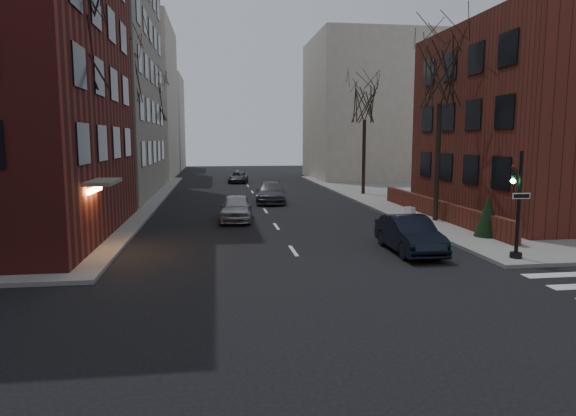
% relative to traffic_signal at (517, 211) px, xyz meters
% --- Properties ---
extents(ground, '(160.00, 160.00, 0.00)m').
position_rel_traffic_signal_xyz_m(ground, '(-7.94, -8.99, -1.91)').
color(ground, black).
rests_on(ground, ground).
extents(building_left_tan, '(18.00, 18.00, 28.00)m').
position_rel_traffic_signal_xyz_m(building_left_tan, '(-24.94, 25.01, 12.09)').
color(building_left_tan, gray).
rests_on(building_left_tan, ground).
extents(building_right_brick, '(12.00, 14.00, 11.00)m').
position_rel_traffic_signal_xyz_m(building_right_brick, '(8.56, 10.01, 3.59)').
color(building_right_brick, '#5C241A').
rests_on(building_right_brick, ground).
extents(low_wall_right, '(0.35, 16.00, 1.00)m').
position_rel_traffic_signal_xyz_m(low_wall_right, '(1.36, 10.01, -1.26)').
color(low_wall_right, '#5C241A').
rests_on(low_wall_right, sidewalk_far_right).
extents(building_distant_la, '(14.00, 16.00, 18.00)m').
position_rel_traffic_signal_xyz_m(building_distant_la, '(-22.94, 46.01, 7.09)').
color(building_distant_la, beige).
rests_on(building_distant_la, ground).
extents(building_distant_ra, '(14.00, 14.00, 16.00)m').
position_rel_traffic_signal_xyz_m(building_distant_ra, '(7.06, 41.01, 6.09)').
color(building_distant_ra, beige).
rests_on(building_distant_ra, ground).
extents(building_distant_lb, '(10.00, 12.00, 14.00)m').
position_rel_traffic_signal_xyz_m(building_distant_lb, '(-20.94, 63.01, 5.09)').
color(building_distant_lb, beige).
rests_on(building_distant_lb, ground).
extents(traffic_signal, '(0.76, 0.44, 4.00)m').
position_rel_traffic_signal_xyz_m(traffic_signal, '(0.00, 0.00, 0.00)').
color(traffic_signal, black).
rests_on(traffic_signal, sidewalk_far_right).
extents(tree_left_a, '(4.18, 4.18, 10.26)m').
position_rel_traffic_signal_xyz_m(tree_left_a, '(-16.74, 5.01, 6.56)').
color(tree_left_a, '#2D231C').
rests_on(tree_left_a, sidewalk_far_left).
extents(tree_left_b, '(4.40, 4.40, 10.80)m').
position_rel_traffic_signal_xyz_m(tree_left_b, '(-16.74, 17.01, 7.00)').
color(tree_left_b, '#2D231C').
rests_on(tree_left_b, sidewalk_far_left).
extents(tree_left_c, '(3.96, 3.96, 9.72)m').
position_rel_traffic_signal_xyz_m(tree_left_c, '(-16.74, 31.01, 6.12)').
color(tree_left_c, '#2D231C').
rests_on(tree_left_c, sidewalk_far_left).
extents(tree_right_a, '(3.96, 3.96, 9.72)m').
position_rel_traffic_signal_xyz_m(tree_right_a, '(0.86, 9.01, 6.12)').
color(tree_right_a, '#2D231C').
rests_on(tree_right_a, sidewalk_far_right).
extents(tree_right_b, '(3.74, 3.74, 9.18)m').
position_rel_traffic_signal_xyz_m(tree_right_b, '(0.86, 23.01, 5.68)').
color(tree_right_b, '#2D231C').
rests_on(tree_right_b, sidewalk_far_right).
extents(streetlamp_near, '(0.36, 0.36, 6.28)m').
position_rel_traffic_signal_xyz_m(streetlamp_near, '(-16.14, 13.01, 2.33)').
color(streetlamp_near, black).
rests_on(streetlamp_near, sidewalk_far_left).
extents(streetlamp_far, '(0.36, 0.36, 6.28)m').
position_rel_traffic_signal_xyz_m(streetlamp_far, '(-16.14, 33.01, 2.33)').
color(streetlamp_far, black).
rests_on(streetlamp_far, sidewalk_far_left).
extents(parked_sedan, '(1.57, 4.49, 1.48)m').
position_rel_traffic_signal_xyz_m(parked_sedan, '(-3.32, 2.09, -1.17)').
color(parked_sedan, black).
rests_on(parked_sedan, ground).
extents(car_lane_silver, '(2.11, 4.49, 1.48)m').
position_rel_traffic_signal_xyz_m(car_lane_silver, '(-9.95, 11.20, -1.17)').
color(car_lane_silver, '#A9A9AE').
rests_on(car_lane_silver, ground).
extents(car_lane_gray, '(2.59, 5.24, 1.47)m').
position_rel_traffic_signal_xyz_m(car_lane_gray, '(-7.14, 19.29, -1.18)').
color(car_lane_gray, '#434348').
rests_on(car_lane_gray, ground).
extents(car_lane_far, '(2.41, 4.35, 1.15)m').
position_rel_traffic_signal_xyz_m(car_lane_far, '(-8.74, 36.68, -1.33)').
color(car_lane_far, '#404045').
rests_on(car_lane_far, ground).
extents(sandwich_board, '(0.51, 0.59, 0.79)m').
position_rel_traffic_signal_xyz_m(sandwich_board, '(-0.64, 8.91, -1.36)').
color(sandwich_board, white).
rests_on(sandwich_board, sidewalk_far_right).
extents(evergreen_shrub, '(1.57, 1.57, 1.97)m').
position_rel_traffic_signal_xyz_m(evergreen_shrub, '(1.23, 4.18, -0.77)').
color(evergreen_shrub, black).
rests_on(evergreen_shrub, sidewalk_far_right).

